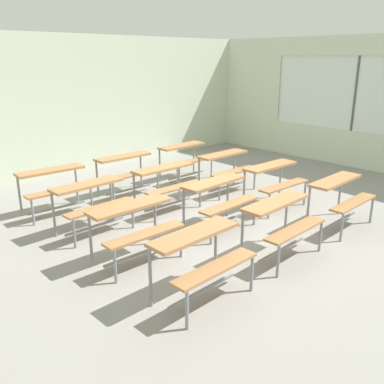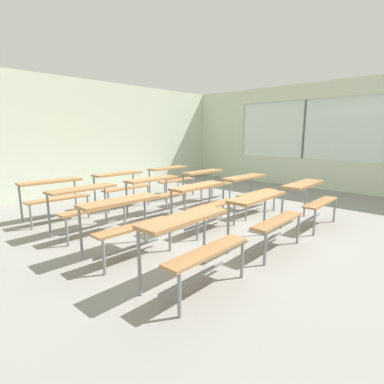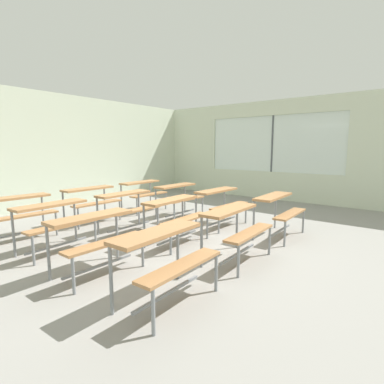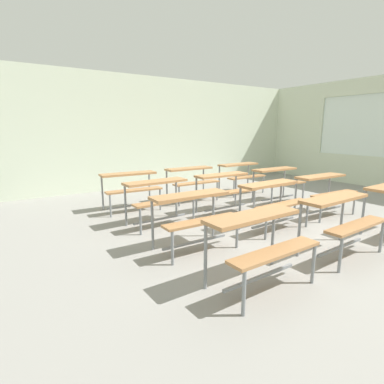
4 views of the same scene
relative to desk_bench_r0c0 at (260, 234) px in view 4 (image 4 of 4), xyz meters
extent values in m
cube|color=gray|center=(1.66, 1.27, -0.59)|extent=(10.00, 9.00, 0.05)
cube|color=beige|center=(1.66, 5.77, 0.94)|extent=(10.00, 0.12, 3.00)
cube|color=beige|center=(6.66, 4.82, 1.14)|extent=(0.12, 1.90, 1.70)
cube|color=#A87547|center=(0.00, 0.11, 0.16)|extent=(1.11, 0.35, 0.04)
cube|color=#A87547|center=(0.01, -0.21, -0.12)|extent=(1.11, 0.25, 0.03)
cylinder|color=gray|center=(-0.51, 0.24, -0.20)|extent=(0.04, 0.04, 0.72)
cylinder|color=gray|center=(0.49, 0.26, -0.20)|extent=(0.04, 0.04, 0.72)
cylinder|color=gray|center=(-0.49, -0.31, -0.34)|extent=(0.04, 0.04, 0.44)
cylinder|color=gray|center=(0.51, -0.29, -0.34)|extent=(0.04, 0.04, 0.44)
cube|color=gray|center=(0.00, -0.03, -0.46)|extent=(1.00, 0.06, 0.03)
cube|color=#A87547|center=(1.46, 0.12, 0.16)|extent=(1.11, 0.36, 0.04)
cube|color=#A87547|center=(1.47, -0.20, -0.12)|extent=(1.11, 0.26, 0.03)
cylinder|color=gray|center=(0.95, 0.24, -0.20)|extent=(0.04, 0.04, 0.72)
cylinder|color=gray|center=(1.95, 0.28, -0.20)|extent=(0.04, 0.04, 0.72)
cylinder|color=gray|center=(0.97, -0.31, -0.34)|extent=(0.04, 0.04, 0.44)
cylinder|color=gray|center=(1.97, -0.27, -0.34)|extent=(0.04, 0.04, 0.44)
cube|color=gray|center=(1.46, -0.02, -0.46)|extent=(1.00, 0.07, 0.03)
cylinder|color=gray|center=(2.46, 0.24, -0.20)|extent=(0.04, 0.04, 0.72)
cube|color=#A87547|center=(-0.01, 1.29, 0.16)|extent=(1.10, 0.33, 0.04)
cube|color=#A87547|center=(-0.02, 0.97, -0.12)|extent=(1.10, 0.23, 0.03)
cylinder|color=gray|center=(-0.51, 1.44, -0.20)|extent=(0.04, 0.04, 0.72)
cylinder|color=gray|center=(0.49, 1.43, -0.20)|extent=(0.04, 0.04, 0.72)
cylinder|color=gray|center=(-0.52, 0.89, -0.34)|extent=(0.04, 0.04, 0.44)
cylinder|color=gray|center=(0.48, 0.88, -0.34)|extent=(0.04, 0.04, 0.44)
cube|color=gray|center=(-0.02, 1.15, -0.46)|extent=(1.00, 0.05, 0.03)
cube|color=#A87547|center=(1.53, 1.31, 0.16)|extent=(1.11, 0.36, 0.04)
cube|color=#A87547|center=(1.54, 0.99, -0.12)|extent=(1.11, 0.26, 0.03)
cylinder|color=gray|center=(1.02, 1.43, -0.20)|extent=(0.04, 0.04, 0.72)
cylinder|color=gray|center=(2.02, 1.47, -0.20)|extent=(0.04, 0.04, 0.72)
cylinder|color=gray|center=(1.04, 0.88, -0.34)|extent=(0.04, 0.04, 0.44)
cylinder|color=gray|center=(2.04, 0.92, -0.34)|extent=(0.04, 0.04, 0.44)
cube|color=gray|center=(1.53, 1.17, -0.46)|extent=(1.00, 0.07, 0.03)
cube|color=#A87547|center=(2.95, 1.33, 0.16)|extent=(1.11, 0.35, 0.04)
cube|color=#A87547|center=(2.94, 1.01, -0.12)|extent=(1.11, 0.25, 0.03)
cylinder|color=gray|center=(2.45, 1.49, -0.20)|extent=(0.04, 0.04, 0.72)
cylinder|color=gray|center=(3.45, 1.46, -0.20)|extent=(0.04, 0.04, 0.72)
cylinder|color=gray|center=(2.44, 0.94, -0.34)|extent=(0.04, 0.04, 0.44)
cylinder|color=gray|center=(3.44, 0.91, -0.34)|extent=(0.04, 0.04, 0.44)
cube|color=gray|center=(2.94, 1.19, -0.46)|extent=(1.00, 0.06, 0.03)
cube|color=#A87547|center=(0.06, 2.50, 0.16)|extent=(1.11, 0.37, 0.04)
cube|color=#A87547|center=(0.08, 2.18, -0.12)|extent=(1.11, 0.27, 0.03)
cylinder|color=gray|center=(-0.44, 2.62, -0.20)|extent=(0.04, 0.04, 0.72)
cylinder|color=gray|center=(0.56, 2.66, -0.20)|extent=(0.04, 0.04, 0.72)
cylinder|color=gray|center=(-0.42, 2.07, -0.34)|extent=(0.04, 0.04, 0.44)
cylinder|color=gray|center=(0.58, 2.11, -0.34)|extent=(0.04, 0.04, 0.44)
cube|color=gray|center=(0.07, 2.36, -0.46)|extent=(1.00, 0.07, 0.03)
cube|color=#A87547|center=(1.49, 2.49, 0.16)|extent=(1.10, 0.32, 0.04)
cube|color=#A87547|center=(1.49, 2.17, -0.12)|extent=(1.10, 0.22, 0.03)
cylinder|color=gray|center=(0.99, 2.63, -0.20)|extent=(0.04, 0.04, 0.72)
cylinder|color=gray|center=(1.99, 2.63, -0.20)|extent=(0.04, 0.04, 0.72)
cylinder|color=gray|center=(0.99, 2.08, -0.34)|extent=(0.04, 0.04, 0.44)
cylinder|color=gray|center=(1.99, 2.08, -0.34)|extent=(0.04, 0.04, 0.44)
cube|color=gray|center=(1.49, 2.35, -0.46)|extent=(1.00, 0.04, 0.03)
cube|color=#A87547|center=(3.00, 2.51, 0.16)|extent=(1.10, 0.33, 0.04)
cube|color=#A87547|center=(3.00, 2.19, -0.12)|extent=(1.10, 0.23, 0.03)
cylinder|color=gray|center=(2.50, 2.65, -0.20)|extent=(0.04, 0.04, 0.72)
cylinder|color=gray|center=(3.50, 2.64, -0.20)|extent=(0.04, 0.04, 0.72)
cylinder|color=gray|center=(2.50, 2.10, -0.34)|extent=(0.04, 0.04, 0.44)
cylinder|color=gray|center=(3.50, 2.09, -0.34)|extent=(0.04, 0.04, 0.44)
cube|color=gray|center=(3.00, 2.37, -0.46)|extent=(1.00, 0.04, 0.03)
cube|color=#A87547|center=(0.02, 3.64, 0.16)|extent=(1.11, 0.37, 0.04)
cube|color=#A87547|center=(0.00, 3.32, -0.12)|extent=(1.11, 0.27, 0.03)
cylinder|color=gray|center=(-0.47, 3.80, -0.20)|extent=(0.04, 0.04, 0.72)
cylinder|color=gray|center=(0.52, 3.75, -0.20)|extent=(0.04, 0.04, 0.72)
cylinder|color=gray|center=(-0.50, 3.25, -0.34)|extent=(0.04, 0.04, 0.44)
cylinder|color=gray|center=(0.50, 3.20, -0.34)|extent=(0.04, 0.04, 0.44)
cube|color=gray|center=(0.01, 3.50, -0.46)|extent=(1.00, 0.08, 0.03)
cube|color=#A87547|center=(1.47, 3.65, 0.16)|extent=(1.10, 0.33, 0.04)
cube|color=#A87547|center=(1.47, 3.33, -0.12)|extent=(1.10, 0.23, 0.03)
cylinder|color=gray|center=(0.97, 3.80, -0.20)|extent=(0.04, 0.04, 0.72)
cylinder|color=gray|center=(1.97, 3.79, -0.20)|extent=(0.04, 0.04, 0.72)
cylinder|color=gray|center=(0.97, 3.25, -0.34)|extent=(0.04, 0.04, 0.44)
cylinder|color=gray|center=(1.97, 3.24, -0.34)|extent=(0.04, 0.04, 0.44)
cube|color=gray|center=(1.47, 3.51, -0.46)|extent=(1.00, 0.04, 0.03)
cube|color=#A87547|center=(2.96, 3.66, 0.16)|extent=(1.11, 0.35, 0.04)
cube|color=#A87547|center=(2.96, 3.34, -0.12)|extent=(1.11, 0.25, 0.03)
cylinder|color=gray|center=(2.45, 3.79, -0.20)|extent=(0.04, 0.04, 0.72)
cylinder|color=gray|center=(3.45, 3.82, -0.20)|extent=(0.04, 0.04, 0.72)
cylinder|color=gray|center=(2.47, 3.24, -0.34)|extent=(0.04, 0.04, 0.44)
cylinder|color=gray|center=(3.47, 3.27, -0.34)|extent=(0.04, 0.04, 0.44)
cube|color=gray|center=(2.96, 3.52, -0.46)|extent=(1.00, 0.06, 0.03)
camera|label=1|loc=(-2.77, -2.84, 1.95)|focal=38.75mm
camera|label=2|loc=(-2.14, -2.03, 1.04)|focal=28.00mm
camera|label=3|loc=(-2.14, -2.03, 1.04)|focal=28.00mm
camera|label=4|loc=(-2.14, -2.03, 1.04)|focal=28.00mm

